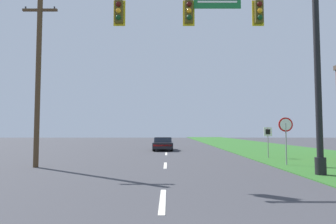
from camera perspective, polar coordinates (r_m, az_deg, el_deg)
name	(u,v)px	position (r m, az deg, el deg)	size (l,w,h in m)	color
grass_verge_right	(267,148)	(33.66, 18.28, -6.52)	(10.00, 110.00, 0.04)	#2D6626
road_center_line	(167,154)	(24.04, -0.11, -7.97)	(0.16, 34.80, 0.01)	silver
signal_mast	(259,47)	(13.40, 16.92, 11.83)	(9.59, 0.47, 8.52)	black
car_ahead	(164,144)	(28.53, -0.75, -6.08)	(1.87, 4.46, 1.19)	black
stop_sign	(287,130)	(17.09, 21.75, -3.24)	(0.76, 0.07, 2.50)	gray
route_sign_post	(269,135)	(21.29, 18.72, -4.24)	(0.55, 0.06, 2.03)	gray
utility_pole_near	(40,76)	(16.82, -23.27, 6.37)	(1.80, 0.26, 9.01)	#4C3823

